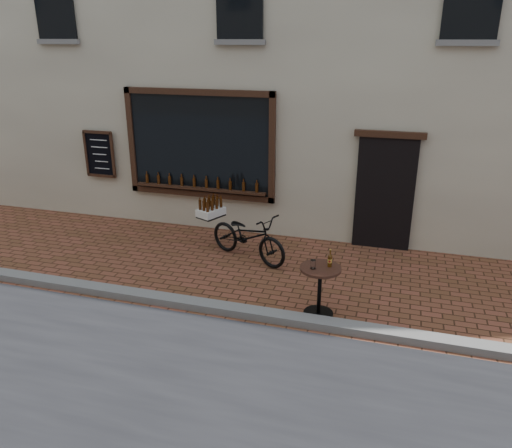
# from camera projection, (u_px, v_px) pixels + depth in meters

# --- Properties ---
(ground) EXTENTS (90.00, 90.00, 0.00)m
(ground) POSITION_uv_depth(u_px,v_px,m) (234.00, 321.00, 7.38)
(ground) COLOR brown
(ground) RESTS_ON ground
(kerb) EXTENTS (90.00, 0.25, 0.12)m
(kerb) POSITION_uv_depth(u_px,v_px,m) (238.00, 311.00, 7.54)
(kerb) COLOR slate
(kerb) RESTS_ON ground
(cargo_bicycle) EXTENTS (2.08, 1.34, 0.99)m
(cargo_bicycle) POSITION_uv_depth(u_px,v_px,m) (247.00, 235.00, 9.31)
(cargo_bicycle) COLOR black
(cargo_bicycle) RESTS_ON ground
(bistro_table) EXTENTS (0.61, 0.61, 1.05)m
(bistro_table) POSITION_uv_depth(u_px,v_px,m) (320.00, 281.00, 7.37)
(bistro_table) COLOR black
(bistro_table) RESTS_ON ground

